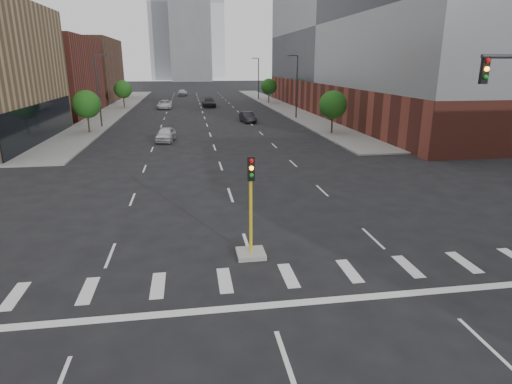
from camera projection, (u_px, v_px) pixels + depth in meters
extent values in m
cube|color=gray|center=(118.00, 108.00, 77.64)|extent=(5.00, 92.00, 0.15)
cube|color=gray|center=(280.00, 106.00, 82.09)|extent=(5.00, 92.00, 0.15)
cube|color=brown|center=(24.00, 76.00, 66.51)|extent=(20.00, 22.00, 12.00)
cube|color=brown|center=(67.00, 70.00, 90.96)|extent=(20.00, 24.00, 13.00)
cube|color=brown|center=(384.00, 98.00, 70.30)|extent=(24.00, 70.00, 5.00)
cube|color=slate|center=(390.00, 26.00, 67.12)|extent=(24.00, 70.00, 17.00)
cube|color=#B2B7BC|center=(172.00, 5.00, 206.66)|extent=(22.00, 22.00, 70.00)
cube|color=#B2B7BC|center=(205.00, 5.00, 245.71)|extent=(20.00, 20.00, 80.00)
cube|color=slate|center=(190.00, 31.00, 192.69)|extent=(18.00, 18.00, 44.00)
cube|color=#999993|center=(251.00, 254.00, 18.39)|extent=(1.20, 1.20, 0.20)
cylinder|color=gold|center=(251.00, 216.00, 17.90)|extent=(0.14, 0.14, 3.20)
cube|color=black|center=(251.00, 169.00, 17.12)|extent=(0.28, 0.18, 1.00)
sphere|color=red|center=(251.00, 161.00, 16.92)|extent=(0.18, 0.18, 0.18)
sphere|color=orange|center=(252.00, 168.00, 17.01)|extent=(0.18, 0.18, 0.18)
sphere|color=#0C7F19|center=(252.00, 175.00, 17.10)|extent=(0.18, 0.18, 0.18)
cube|color=black|center=(485.00, 70.00, 16.06)|extent=(0.28, 0.18, 1.00)
sphere|color=red|center=(488.00, 61.00, 15.85)|extent=(0.18, 0.18, 0.18)
sphere|color=orange|center=(487.00, 69.00, 15.93)|extent=(0.18, 0.18, 0.18)
sphere|color=#0C7F19|center=(486.00, 77.00, 16.02)|extent=(0.18, 0.18, 0.18)
cylinder|color=#2D2D30|center=(297.00, 88.00, 62.62)|extent=(0.20, 0.20, 9.00)
cube|color=#2D2D30|center=(292.00, 56.00, 61.20)|extent=(1.40, 0.22, 0.15)
cylinder|color=#2D2D30|center=(259.00, 79.00, 95.72)|extent=(0.20, 0.20, 9.00)
cube|color=#2D2D30|center=(255.00, 58.00, 94.30)|extent=(1.40, 0.22, 0.15)
cylinder|color=#2D2D30|center=(98.00, 92.00, 53.89)|extent=(0.20, 0.20, 9.00)
cube|color=#2D2D30|center=(101.00, 54.00, 52.71)|extent=(1.40, 0.22, 0.15)
cylinder|color=#382619|center=(89.00, 125.00, 50.09)|extent=(0.20, 0.20, 1.75)
sphere|color=#1B4E14|center=(86.00, 104.00, 49.40)|extent=(3.20, 3.20, 3.20)
cylinder|color=#382619|center=(124.00, 102.00, 78.46)|extent=(0.20, 0.20, 1.75)
sphere|color=#1B4E14|center=(123.00, 89.00, 77.78)|extent=(3.20, 3.20, 3.20)
cylinder|color=#382619|center=(332.00, 126.00, 49.51)|extent=(0.20, 0.20, 1.75)
sphere|color=#1B4E14|center=(333.00, 105.00, 48.83)|extent=(3.20, 3.20, 3.20)
cylinder|color=#382619|center=(269.00, 98.00, 87.34)|extent=(0.20, 0.20, 1.75)
sphere|color=#1B4E14|center=(269.00, 87.00, 86.66)|extent=(3.20, 3.20, 3.20)
imported|color=silver|center=(166.00, 134.00, 45.14)|extent=(2.27, 4.50, 1.47)
imported|color=black|center=(248.00, 117.00, 59.78)|extent=(2.04, 4.50, 1.43)
imported|color=silver|center=(165.00, 104.00, 77.73)|extent=(2.53, 5.41, 1.50)
imported|color=black|center=(209.00, 102.00, 80.61)|extent=(2.50, 5.86, 1.68)
imported|color=silver|center=(182.00, 92.00, 108.45)|extent=(2.60, 5.07, 1.65)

